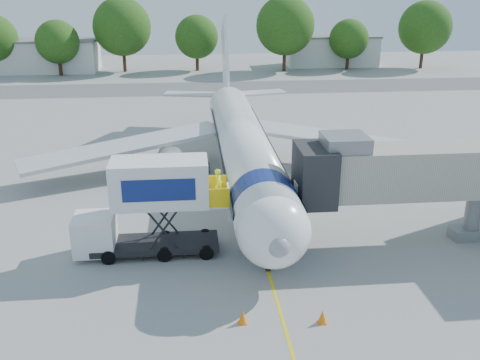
{
  "coord_description": "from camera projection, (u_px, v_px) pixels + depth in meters",
  "views": [
    {
      "loc": [
        -3.92,
        -34.21,
        14.44
      ],
      "look_at": [
        -0.98,
        -4.29,
        3.2
      ],
      "focal_mm": 40.0,
      "sensor_mm": 36.0,
      "label": 1
    }
  ],
  "objects": [
    {
      "name": "tree_g",
      "position": [
        425.0,
        27.0,
        91.49
      ],
      "size": [
        8.95,
        8.95,
        11.41
      ],
      "color": "#382314",
      "rests_on": "ground"
    },
    {
      "name": "safety_cone_b",
      "position": [
        322.0,
        317.0,
        23.93
      ],
      "size": [
        0.41,
        0.41,
        0.65
      ],
      "color": "orange",
      "rests_on": "ground"
    },
    {
      "name": "taxiway_strip",
      "position": [
        215.0,
        88.0,
        76.46
      ],
      "size": [
        120.0,
        10.0,
        0.01
      ],
      "primitive_type": "cube",
      "color": "#59595B",
      "rests_on": "ground"
    },
    {
      "name": "outbuilding_left",
      "position": [
        43.0,
        55.0,
        89.75
      ],
      "size": [
        18.4,
        8.4,
        5.3
      ],
      "color": "silver",
      "rests_on": "ground"
    },
    {
      "name": "safety_cone_a",
      "position": [
        243.0,
        317.0,
        23.91
      ],
      "size": [
        0.41,
        0.41,
        0.65
      ],
      "color": "orange",
      "rests_on": "ground"
    },
    {
      "name": "outbuilding_right",
      "position": [
        331.0,
        50.0,
        96.19
      ],
      "size": [
        16.4,
        7.4,
        5.3
      ],
      "color": "silver",
      "rests_on": "ground"
    },
    {
      "name": "tree_d",
      "position": [
        197.0,
        37.0,
        89.56
      ],
      "size": [
        7.21,
        7.21,
        9.19
      ],
      "color": "#382314",
      "rests_on": "ground"
    },
    {
      "name": "tree_f",
      "position": [
        349.0,
        39.0,
        90.88
      ],
      "size": [
        6.64,
        6.64,
        8.46
      ],
      "color": "#382314",
      "rests_on": "ground"
    },
    {
      "name": "catering_hiloader",
      "position": [
        149.0,
        208.0,
        29.24
      ],
      "size": [
        8.5,
        2.44,
        5.5
      ],
      "color": "black",
      "rests_on": "ground"
    },
    {
      "name": "ground_tug",
      "position": [
        394.0,
        332.0,
        22.33
      ],
      "size": [
        3.59,
        2.77,
        1.28
      ],
      "rotation": [
        0.0,
        0.0,
        0.4
      ],
      "color": "white",
      "rests_on": "ground"
    },
    {
      "name": "tree_e",
      "position": [
        285.0,
        26.0,
        88.12
      ],
      "size": [
        9.65,
        9.65,
        12.31
      ],
      "color": "#382314",
      "rests_on": "ground"
    },
    {
      "name": "tree_c",
      "position": [
        122.0,
        27.0,
        87.76
      ],
      "size": [
        9.47,
        9.47,
        12.07
      ],
      "color": "#382314",
      "rests_on": "ground"
    },
    {
      "name": "guidance_line",
      "position": [
        248.0,
        201.0,
        37.31
      ],
      "size": [
        0.15,
        70.0,
        0.01
      ],
      "primitive_type": "cube",
      "color": "yellow",
      "rests_on": "ground"
    },
    {
      "name": "jet_bridge",
      "position": [
        403.0,
        172.0,
        30.0
      ],
      "size": [
        13.9,
        3.2,
        6.6
      ],
      "color": "#ADA694",
      "rests_on": "ground"
    },
    {
      "name": "ground",
      "position": [
        248.0,
        201.0,
        37.31
      ],
      "size": [
        160.0,
        160.0,
        0.0
      ],
      "primitive_type": "plane",
      "color": "gray",
      "rests_on": "ground"
    },
    {
      "name": "tree_b",
      "position": [
        57.0,
        42.0,
        84.94
      ],
      "size": [
        6.86,
        6.86,
        8.74
      ],
      "color": "#382314",
      "rests_on": "ground"
    },
    {
      "name": "aircraft",
      "position": [
        242.0,
        144.0,
        40.12
      ],
      "size": [
        34.17,
        37.73,
        11.35
      ],
      "color": "white",
      "rests_on": "ground"
    }
  ]
}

